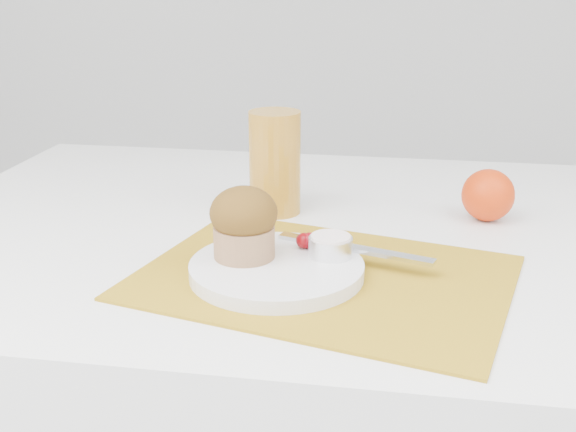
% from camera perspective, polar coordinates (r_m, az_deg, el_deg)
% --- Properties ---
extents(placemat, '(0.48, 0.40, 0.00)m').
position_cam_1_polar(placemat, '(0.85, 2.84, -4.85)').
color(placemat, '#A77D17').
rests_on(placemat, table).
extents(plate, '(0.22, 0.22, 0.02)m').
position_cam_1_polar(plate, '(0.84, -0.91, -4.23)').
color(plate, white).
rests_on(plate, placemat).
extents(ramekin, '(0.06, 0.06, 0.02)m').
position_cam_1_polar(ramekin, '(0.86, 3.38, -2.42)').
color(ramekin, silver).
rests_on(ramekin, plate).
extents(cream, '(0.06, 0.06, 0.01)m').
position_cam_1_polar(cream, '(0.85, 3.39, -1.73)').
color(cream, white).
rests_on(cream, ramekin).
extents(raspberry_near, '(0.02, 0.02, 0.02)m').
position_cam_1_polar(raspberry_near, '(0.88, 1.73, -1.96)').
color(raspberry_near, '#550208').
rests_on(raspberry_near, plate).
extents(raspberry_far, '(0.02, 0.02, 0.02)m').
position_cam_1_polar(raspberry_far, '(0.88, 1.30, -1.95)').
color(raspberry_far, '#520205').
rests_on(raspberry_far, plate).
extents(butter_knife, '(0.20, 0.08, 0.00)m').
position_cam_1_polar(butter_knife, '(0.88, 5.26, -2.56)').
color(butter_knife, silver).
rests_on(butter_knife, plate).
extents(orange, '(0.07, 0.07, 0.07)m').
position_cam_1_polar(orange, '(1.06, 15.52, 1.60)').
color(orange, red).
rests_on(orange, table).
extents(juice_glass, '(0.08, 0.08, 0.15)m').
position_cam_1_polar(juice_glass, '(1.05, -1.04, 4.23)').
color(juice_glass, '#BA7F22').
rests_on(juice_glass, table).
extents(muffin, '(0.09, 0.09, 0.09)m').
position_cam_1_polar(muffin, '(0.84, -3.51, -0.52)').
color(muffin, '#A67850').
rests_on(muffin, plate).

